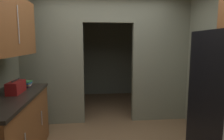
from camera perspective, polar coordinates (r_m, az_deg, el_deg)
The scene contains 6 objects.
kitchen_partition at distance 3.88m, azimuth -1.69°, elevation 4.17°, with size 3.38×0.12×2.56m.
adjoining_room_shell at distance 5.48m, azimuth -2.85°, elevation 4.36°, with size 3.38×2.30×2.56m.
lower_cabinet_run at distance 2.96m, azimuth -27.84°, elevation -15.78°, with size 0.63×1.64×0.94m.
upper_cabinet_counterside at distance 2.74m, azimuth -29.70°, elevation 11.68°, with size 0.36×1.48×0.77m.
boombox at distance 2.96m, azimuth -26.66°, elevation -4.59°, with size 0.16×0.36×0.19m.
book_stack at distance 3.32m, azimuth -24.00°, elevation -3.76°, with size 0.15×0.18×0.09m.
Camera 1 is at (-0.30, -2.35, 1.61)m, focal length 30.78 mm.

